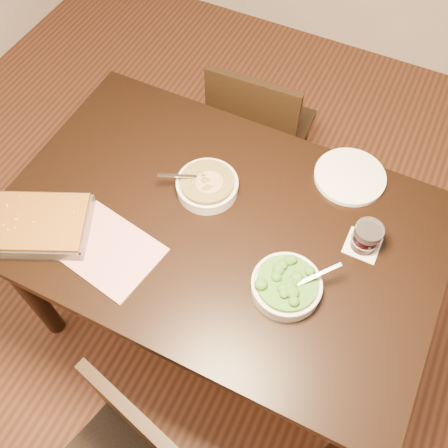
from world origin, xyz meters
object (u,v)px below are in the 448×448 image
object	(u,v)px
stew_bowl	(207,185)
baking_dish	(40,225)
chair_far	(258,130)
broccoli_bowl	(286,286)
dinner_plate	(350,176)
wine_tumbler	(366,237)
table	(219,238)

from	to	relation	value
stew_bowl	baking_dish	world-z (taller)	stew_bowl
stew_bowl	chair_far	bearing A→B (deg)	95.26
broccoli_bowl	chair_far	size ratio (longest dim) A/B	0.25
baking_dish	dinner_plate	xyz separation A→B (m)	(0.81, 0.62, -0.02)
broccoli_bowl	wine_tumbler	world-z (taller)	wine_tumbler
chair_far	table	bearing A→B (deg)	99.83
stew_bowl	chair_far	size ratio (longest dim) A/B	0.25
chair_far	wine_tumbler	bearing A→B (deg)	134.21
table	baking_dish	world-z (taller)	baking_dish
stew_bowl	broccoli_bowl	xyz separation A→B (m)	(0.37, -0.22, 0.00)
table	dinner_plate	size ratio (longest dim) A/B	5.84
table	baking_dish	xyz separation A→B (m)	(-0.49, -0.27, 0.12)
stew_bowl	wine_tumbler	distance (m)	0.53
baking_dish	broccoli_bowl	bearing A→B (deg)	-13.91
broccoli_bowl	wine_tumbler	distance (m)	0.29
stew_bowl	baking_dish	size ratio (longest dim) A/B	0.56
dinner_plate	chair_far	bearing A→B (deg)	145.71
broccoli_bowl	dinner_plate	size ratio (longest dim) A/B	0.86
baking_dish	wine_tumbler	distance (m)	1.01
stew_bowl	chair_far	world-z (taller)	stew_bowl
stew_bowl	broccoli_bowl	bearing A→B (deg)	-30.79
wine_tumbler	chair_far	world-z (taller)	wine_tumbler
wine_tumbler	dinner_plate	size ratio (longest dim) A/B	0.40
broccoli_bowl	chair_far	bearing A→B (deg)	118.15
stew_bowl	wine_tumbler	world-z (taller)	wine_tumbler
broccoli_bowl	dinner_plate	world-z (taller)	broccoli_bowl
broccoli_bowl	wine_tumbler	bearing A→B (deg)	57.24
table	broccoli_bowl	xyz separation A→B (m)	(0.28, -0.12, 0.12)
stew_bowl	wine_tumbler	xyz separation A→B (m)	(0.53, 0.02, 0.02)
baking_dish	chair_far	distance (m)	1.05
stew_bowl	dinner_plate	xyz separation A→B (m)	(0.41, 0.26, -0.02)
dinner_plate	chair_far	world-z (taller)	chair_far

